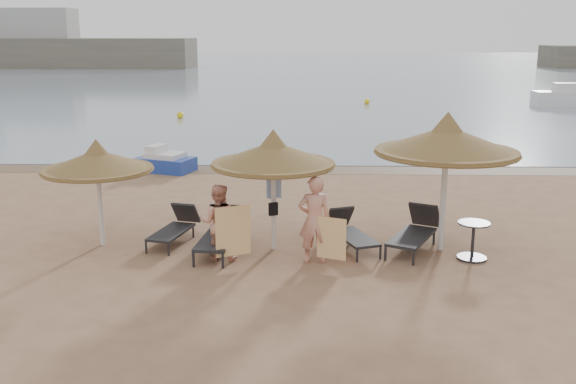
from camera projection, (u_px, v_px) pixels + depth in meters
name	position (u px, v px, depth m)	size (l,w,h in m)	color
ground	(267.00, 260.00, 13.81)	(160.00, 160.00, 0.00)	#986E4F
sea	(299.00, 67.00, 91.41)	(200.00, 140.00, 0.03)	gray
wet_sand_strip	(282.00, 169.00, 22.93)	(200.00, 1.60, 0.01)	brown
far_shore	(119.00, 46.00, 89.22)	(150.00, 54.80, 12.00)	#6E6452
palapa_left	(97.00, 161.00, 14.33)	(2.49, 2.49, 2.47)	silver
palapa_center	(273.00, 154.00, 13.99)	(2.75, 2.75, 2.73)	silver
palapa_right	(447.00, 141.00, 13.87)	(3.14, 3.14, 3.12)	silver
lounger_far_left	(176.00, 226.00, 14.95)	(1.00, 1.88, 0.80)	#28282E
lounger_near_left	(220.00, 232.00, 14.32)	(0.89, 2.14, 0.93)	#28282E
lounger_near_right	(350.00, 231.00, 14.57)	(1.21, 1.92, 0.82)	#28282E
lounger_far_right	(416.00, 231.00, 14.47)	(1.53, 2.14, 0.92)	#28282E
side_table	(473.00, 242.00, 13.78)	(0.68, 0.68, 0.82)	#28282E
person_left	(218.00, 216.00, 13.62)	(0.88, 0.58, 1.92)	tan
person_right	(315.00, 213.00, 13.39)	(1.01, 0.65, 2.19)	tan
towel_left	(233.00, 231.00, 13.33)	(0.70, 0.35, 1.08)	orange
towel_right	(331.00, 238.00, 13.26)	(0.60, 0.26, 0.90)	orange
bag_patterned	(274.00, 189.00, 14.36)	(0.34, 0.20, 0.41)	white
bag_dark	(273.00, 209.00, 14.12)	(0.21, 0.14, 0.29)	black
pedal_boat	(165.00, 162.00, 22.60)	(2.22, 1.74, 0.90)	#203A98
buoy_left	(180.00, 115.00, 36.45)	(0.40, 0.40, 0.40)	yellow
buoy_mid	(367.00, 101.00, 43.77)	(0.38, 0.38, 0.38)	yellow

